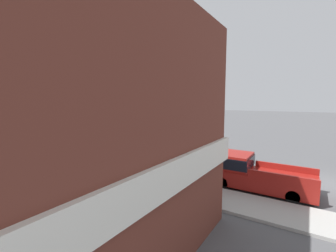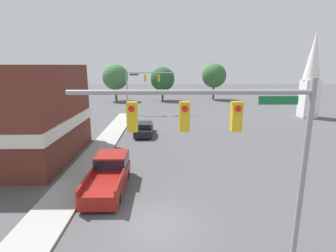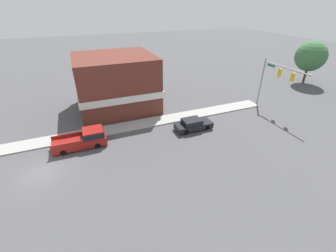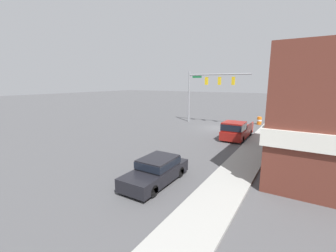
% 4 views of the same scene
% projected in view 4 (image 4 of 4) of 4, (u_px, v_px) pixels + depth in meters
% --- Properties ---
extents(ground_plane, '(200.00, 200.00, 0.00)m').
position_uv_depth(ground_plane, '(219.00, 128.00, 28.71)').
color(ground_plane, '#4C4C4F').
extents(sidewalk_curb, '(2.40, 60.00, 0.14)m').
position_uv_depth(sidewalk_curb, '(267.00, 133.00, 25.78)').
color(sidewalk_curb, '#9E9E99').
rests_on(sidewalk_curb, ground).
extents(near_signal_assembly, '(8.72, 0.49, 7.33)m').
position_uv_depth(near_signal_assembly, '(208.00, 85.00, 31.05)').
color(near_signal_assembly, gray).
rests_on(near_signal_assembly, ground).
extents(car_lead, '(1.90, 4.70, 1.46)m').
position_uv_depth(car_lead, '(157.00, 170.00, 13.16)').
color(car_lead, black).
rests_on(car_lead, ground).
extents(pickup_truck_parked, '(2.12, 5.68, 1.91)m').
position_uv_depth(pickup_truck_parked, '(236.00, 130.00, 23.30)').
color(pickup_truck_parked, black).
rests_on(pickup_truck_parked, ground).
extents(construction_barrel, '(0.61, 0.61, 1.08)m').
position_uv_depth(construction_barrel, '(259.00, 121.00, 31.16)').
color(construction_barrel, orange).
rests_on(construction_barrel, ground).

